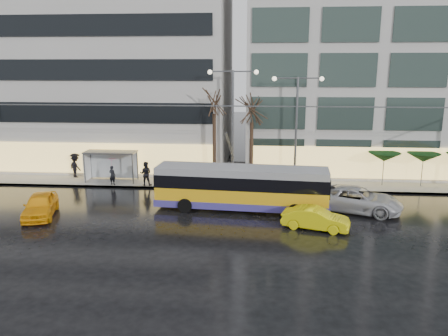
# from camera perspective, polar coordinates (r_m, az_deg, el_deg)

# --- Properties ---
(ground) EXTENTS (140.00, 140.00, 0.00)m
(ground) POSITION_cam_1_polar(r_m,az_deg,el_deg) (25.78, -4.87, -8.33)
(ground) COLOR black
(ground) RESTS_ON ground
(sidewalk) EXTENTS (80.00, 10.00, 0.15)m
(sidewalk) POSITION_cam_1_polar(r_m,az_deg,el_deg) (38.85, 1.41, -0.81)
(sidewalk) COLOR gray
(sidewalk) RESTS_ON ground
(kerb) EXTENTS (80.00, 0.10, 0.15)m
(kerb) POSITION_cam_1_polar(r_m,az_deg,el_deg) (34.07, 0.94, -2.80)
(kerb) COLOR slate
(kerb) RESTS_ON ground
(building_left) EXTENTS (34.00, 14.00, 22.00)m
(building_left) POSITION_cam_1_polar(r_m,az_deg,el_deg) (47.19, -21.27, 14.35)
(building_left) COLOR #B1ADA9
(building_left) RESTS_ON sidewalk
(building_right) EXTENTS (32.00, 14.00, 25.00)m
(building_right) POSITION_cam_1_polar(r_m,az_deg,el_deg) (45.31, 24.85, 16.04)
(building_right) COLOR #B1ADA9
(building_right) RESTS_ON sidewalk
(trolleybus) EXTENTS (11.58, 4.86, 5.30)m
(trolleybus) POSITION_cam_1_polar(r_m,az_deg,el_deg) (29.17, 2.27, -2.76)
(trolleybus) COLOR gold
(trolleybus) RESTS_ON ground
(catenary) EXTENTS (42.24, 5.12, 7.00)m
(catenary) POSITION_cam_1_polar(r_m,az_deg,el_deg) (32.16, -0.95, 3.88)
(catenary) COLOR #595B60
(catenary) RESTS_ON ground
(bus_shelter) EXTENTS (4.20, 1.60, 2.51)m
(bus_shelter) POSITION_cam_1_polar(r_m,az_deg,el_deg) (37.29, -15.02, 1.13)
(bus_shelter) COLOR #595B60
(bus_shelter) RESTS_ON sidewalk
(street_lamp_near) EXTENTS (3.96, 0.36, 9.03)m
(street_lamp_near) POSITION_cam_1_polar(r_m,az_deg,el_deg) (34.69, 1.16, 7.44)
(street_lamp_near) COLOR #595B60
(street_lamp_near) RESTS_ON sidewalk
(street_lamp_far) EXTENTS (3.96, 0.36, 8.53)m
(street_lamp_far) POSITION_cam_1_polar(r_m,az_deg,el_deg) (34.78, 9.47, 6.83)
(street_lamp_far) COLOR #595B60
(street_lamp_far) RESTS_ON sidewalk
(tree_a) EXTENTS (3.20, 3.20, 8.40)m
(tree_a) POSITION_cam_1_polar(r_m,az_deg,el_deg) (34.92, -1.30, 9.29)
(tree_a) COLOR black
(tree_a) RESTS_ON sidewalk
(tree_b) EXTENTS (3.20, 3.20, 7.70)m
(tree_b) POSITION_cam_1_polar(r_m,az_deg,el_deg) (34.99, 3.68, 8.14)
(tree_b) COLOR black
(tree_b) RESTS_ON sidewalk
(parasol_a) EXTENTS (2.50, 2.50, 2.65)m
(parasol_a) POSITION_cam_1_polar(r_m,az_deg,el_deg) (36.71, 20.20, 1.36)
(parasol_a) COLOR #595B60
(parasol_a) RESTS_ON sidewalk
(parasol_b) EXTENTS (2.50, 2.50, 2.65)m
(parasol_b) POSITION_cam_1_polar(r_m,az_deg,el_deg) (37.63, 24.60, 1.24)
(parasol_b) COLOR #595B60
(parasol_b) RESTS_ON sidewalk
(taxi_a) EXTENTS (2.92, 4.73, 1.50)m
(taxi_a) POSITION_cam_1_polar(r_m,az_deg,el_deg) (30.42, -22.87, -4.48)
(taxi_a) COLOR #FFAA0D
(taxi_a) RESTS_ON ground
(taxi_b) EXTENTS (4.16, 2.41, 1.30)m
(taxi_b) POSITION_cam_1_polar(r_m,az_deg,el_deg) (26.50, 11.87, -6.47)
(taxi_b) COLOR #FFEF0D
(taxi_b) RESTS_ON ground
(sedan_silver) EXTENTS (6.51, 4.59, 1.65)m
(sedan_silver) POSITION_cam_1_polar(r_m,az_deg,el_deg) (30.29, 16.85, -3.93)
(sedan_silver) COLOR #B6B6BB
(sedan_silver) RESTS_ON ground
(pedestrian_a) EXTENTS (1.20, 1.22, 2.19)m
(pedestrian_a) POSITION_cam_1_polar(r_m,az_deg,el_deg) (35.90, -14.44, 0.16)
(pedestrian_a) COLOR black
(pedestrian_a) RESTS_ON sidewalk
(pedestrian_b) EXTENTS (0.97, 0.77, 1.93)m
(pedestrian_b) POSITION_cam_1_polar(r_m,az_deg,el_deg) (35.25, -10.20, -0.72)
(pedestrian_b) COLOR black
(pedestrian_b) RESTS_ON sidewalk
(pedestrian_c) EXTENTS (1.42, 1.25, 2.11)m
(pedestrian_c) POSITION_cam_1_polar(r_m,az_deg,el_deg) (39.35, -18.87, 0.47)
(pedestrian_c) COLOR black
(pedestrian_c) RESTS_ON sidewalk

